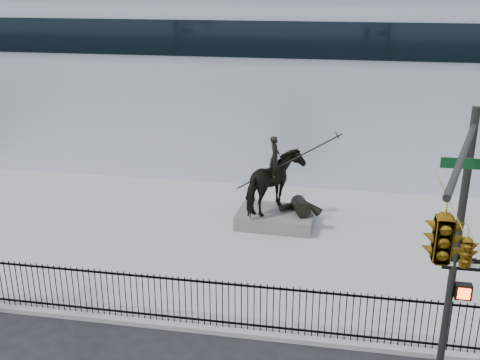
# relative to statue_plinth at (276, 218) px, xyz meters

# --- Properties ---
(ground) EXTENTS (120.00, 120.00, 0.00)m
(ground) POSITION_rel_statue_plinth_xyz_m (-1.90, -8.55, -0.43)
(ground) COLOR black
(ground) RESTS_ON ground
(plaza) EXTENTS (30.00, 12.00, 0.15)m
(plaza) POSITION_rel_statue_plinth_xyz_m (-1.90, -1.55, -0.36)
(plaza) COLOR #9C9B99
(plaza) RESTS_ON ground
(building) EXTENTS (44.00, 14.00, 9.00)m
(building) POSITION_rel_statue_plinth_xyz_m (-1.90, 11.45, 4.07)
(building) COLOR silver
(building) RESTS_ON ground
(picket_fence) EXTENTS (22.10, 0.10, 1.50)m
(picket_fence) POSITION_rel_statue_plinth_xyz_m (-1.90, -7.30, 0.47)
(picket_fence) COLOR black
(picket_fence) RESTS_ON plaza
(statue_plinth) EXTENTS (3.12, 2.22, 0.57)m
(statue_plinth) POSITION_rel_statue_plinth_xyz_m (0.00, 0.00, 0.00)
(statue_plinth) COLOR #5D5A55
(statue_plinth) RESTS_ON plaza
(equestrian_statue) EXTENTS (3.87, 2.48, 3.28)m
(equestrian_statue) POSITION_rel_statue_plinth_xyz_m (0.06, -0.00, 1.47)
(equestrian_statue) COLOR black
(equestrian_statue) RESTS_ON statue_plinth
(traffic_signal_right) EXTENTS (2.17, 6.86, 7.00)m
(traffic_signal_right) POSITION_rel_statue_plinth_xyz_m (4.57, -10.55, 4.42)
(traffic_signal_right) COLOR #252823
(traffic_signal_right) RESTS_ON ground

